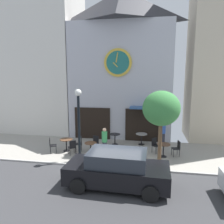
# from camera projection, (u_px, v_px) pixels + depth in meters

# --- Properties ---
(ground_plane) EXTENTS (27.31, 10.66, 0.13)m
(ground_plane) POSITION_uv_depth(u_px,v_px,m) (114.00, 173.00, 10.56)
(ground_plane) COLOR #9E998E
(clock_building) EXTENTS (7.48, 3.99, 10.57)m
(clock_building) POSITION_uv_depth(u_px,v_px,m) (121.00, 63.00, 16.14)
(clock_building) COLOR #B2B2BC
(clock_building) RESTS_ON ground_plane
(neighbor_building_left) EXTENTS (6.23, 4.93, 13.47)m
(neighbor_building_left) POSITION_uv_depth(u_px,v_px,m) (42.00, 49.00, 18.17)
(neighbor_building_left) COLOR silver
(neighbor_building_left) RESTS_ON ground_plane
(street_lamp) EXTENTS (0.36, 0.36, 3.93)m
(street_lamp) POSITION_uv_depth(u_px,v_px,m) (79.00, 125.00, 11.63)
(street_lamp) COLOR black
(street_lamp) RESTS_ON ground_plane
(street_tree) EXTENTS (1.90, 1.71, 3.90)m
(street_tree) POSITION_uv_depth(u_px,v_px,m) (161.00, 109.00, 10.99)
(street_tree) COLOR brown
(street_tree) RESTS_ON ground_plane
(cafe_table_rightmost) EXTENTS (0.78, 0.78, 0.75)m
(cafe_table_rightmost) POSITION_uv_depth(u_px,v_px,m) (66.00, 142.00, 13.38)
(cafe_table_rightmost) COLOR black
(cafe_table_rightmost) RESTS_ON ground_plane
(cafe_table_center_right) EXTENTS (0.70, 0.70, 0.74)m
(cafe_table_center_right) POSITION_uv_depth(u_px,v_px,m) (91.00, 146.00, 12.73)
(cafe_table_center_right) COLOR black
(cafe_table_center_right) RESTS_ON ground_plane
(cafe_table_center) EXTENTS (0.70, 0.70, 0.74)m
(cafe_table_center) POSITION_uv_depth(u_px,v_px,m) (115.00, 137.00, 14.61)
(cafe_table_center) COLOR black
(cafe_table_center) RESTS_ON ground_plane
(cafe_table_leftmost) EXTENTS (0.76, 0.76, 0.76)m
(cafe_table_leftmost) POSITION_uv_depth(u_px,v_px,m) (142.00, 137.00, 14.56)
(cafe_table_leftmost) COLOR black
(cafe_table_leftmost) RESTS_ON ground_plane
(cafe_table_center_left) EXTENTS (0.76, 0.76, 0.77)m
(cafe_table_center_left) POSITION_uv_depth(u_px,v_px,m) (164.00, 147.00, 12.43)
(cafe_table_center_left) COLOR black
(cafe_table_center_left) RESTS_ON ground_plane
(cafe_chair_facing_street) EXTENTS (0.57, 0.57, 0.90)m
(cafe_chair_facing_street) POSITION_uv_depth(u_px,v_px,m) (155.00, 144.00, 13.14)
(cafe_chair_facing_street) COLOR black
(cafe_chair_facing_street) RESTS_ON ground_plane
(cafe_chair_curbside) EXTENTS (0.53, 0.53, 0.90)m
(cafe_chair_curbside) POSITION_uv_depth(u_px,v_px,m) (52.00, 144.00, 13.07)
(cafe_chair_curbside) COLOR black
(cafe_chair_curbside) RESTS_ON ground_plane
(cafe_chair_corner) EXTENTS (0.56, 0.56, 0.90)m
(cafe_chair_corner) POSITION_uv_depth(u_px,v_px,m) (72.00, 146.00, 12.71)
(cafe_chair_corner) COLOR black
(cafe_chair_corner) RESTS_ON ground_plane
(cafe_chair_right_end) EXTENTS (0.51, 0.51, 0.90)m
(cafe_chair_right_end) POSITION_uv_depth(u_px,v_px,m) (80.00, 143.00, 13.41)
(cafe_chair_right_end) COLOR black
(cafe_chair_right_end) RESTS_ON ground_plane
(cafe_chair_left_end) EXTENTS (0.50, 0.50, 0.90)m
(cafe_chair_left_end) POSITION_uv_depth(u_px,v_px,m) (95.00, 142.00, 13.54)
(cafe_chair_left_end) COLOR black
(cafe_chair_left_end) RESTS_ON ground_plane
(cafe_chair_mid_row) EXTENTS (0.48, 0.48, 0.90)m
(cafe_chair_mid_row) POSITION_uv_depth(u_px,v_px,m) (177.00, 147.00, 12.55)
(cafe_chair_mid_row) COLOR black
(cafe_chair_mid_row) RESTS_ON ground_plane
(pedestrian_green) EXTENTS (0.43, 0.43, 1.67)m
(pedestrian_green) POSITION_uv_depth(u_px,v_px,m) (105.00, 142.00, 12.53)
(pedestrian_green) COLOR #2D2D38
(pedestrian_green) RESTS_ON ground_plane
(pedestrian_blue) EXTENTS (0.43, 0.43, 1.67)m
(pedestrian_blue) POSITION_uv_depth(u_px,v_px,m) (163.00, 133.00, 14.31)
(pedestrian_blue) COLOR #2D2D38
(pedestrian_blue) RESTS_ON ground_plane
(parked_car_black) EXTENTS (4.36, 2.13, 1.55)m
(parked_car_black) POSITION_uv_depth(u_px,v_px,m) (117.00, 169.00, 9.14)
(parked_car_black) COLOR black
(parked_car_black) RESTS_ON ground_plane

